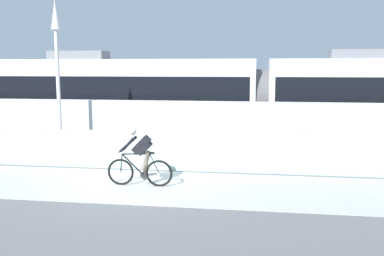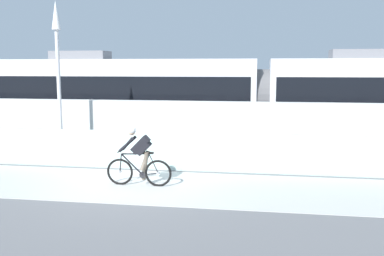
# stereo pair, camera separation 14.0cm
# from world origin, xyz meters

# --- Properties ---
(ground_plane) EXTENTS (200.00, 200.00, 0.00)m
(ground_plane) POSITION_xyz_m (0.00, 0.00, 0.00)
(ground_plane) COLOR slate
(bike_path_deck) EXTENTS (32.00, 3.20, 0.01)m
(bike_path_deck) POSITION_xyz_m (0.00, 0.00, 0.01)
(bike_path_deck) COLOR beige
(bike_path_deck) RESTS_ON ground
(glass_parapet) EXTENTS (32.00, 0.05, 1.20)m
(glass_parapet) POSITION_xyz_m (0.00, 1.85, 0.60)
(glass_parapet) COLOR silver
(glass_parapet) RESTS_ON ground
(concrete_barrier_wall) EXTENTS (32.00, 0.36, 1.99)m
(concrete_barrier_wall) POSITION_xyz_m (0.00, 3.65, 0.99)
(concrete_barrier_wall) COLOR silver
(concrete_barrier_wall) RESTS_ON ground
(tram_rail_near) EXTENTS (32.00, 0.08, 0.01)m
(tram_rail_near) POSITION_xyz_m (0.00, 6.13, 0.00)
(tram_rail_near) COLOR #595654
(tram_rail_near) RESTS_ON ground
(tram_rail_far) EXTENTS (32.00, 0.08, 0.01)m
(tram_rail_far) POSITION_xyz_m (0.00, 7.57, 0.00)
(tram_rail_far) COLOR #595654
(tram_rail_far) RESTS_ON ground
(tram) EXTENTS (22.56, 2.54, 3.81)m
(tram) POSITION_xyz_m (3.52, 6.85, 1.89)
(tram) COLOR silver
(tram) RESTS_ON ground
(cyclist_on_bike) EXTENTS (1.77, 0.58, 1.61)m
(cyclist_on_bike) POSITION_xyz_m (0.28, 0.00, 0.78)
(cyclist_on_bike) COLOR black
(cyclist_on_bike) RESTS_ON ground
(lamp_post_antenna) EXTENTS (0.28, 0.28, 5.20)m
(lamp_post_antenna) POSITION_xyz_m (-2.94, 2.15, 3.29)
(lamp_post_antenna) COLOR gray
(lamp_post_antenna) RESTS_ON ground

